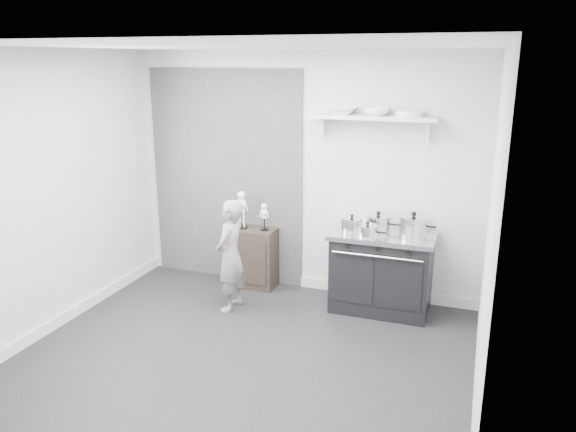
# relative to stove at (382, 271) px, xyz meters

# --- Properties ---
(ground) EXTENTS (4.00, 4.00, 0.00)m
(ground) POSITION_rel_stove_xyz_m (-0.99, -1.48, -0.43)
(ground) COLOR black
(ground) RESTS_ON ground
(room_shell) EXTENTS (4.02, 3.62, 2.71)m
(room_shell) POSITION_rel_stove_xyz_m (-1.08, -1.33, 1.21)
(room_shell) COLOR #B9B9B7
(room_shell) RESTS_ON ground
(wall_shelf) EXTENTS (1.30, 0.26, 0.24)m
(wall_shelf) POSITION_rel_stove_xyz_m (-0.19, 0.20, 1.58)
(wall_shelf) COLOR silver
(wall_shelf) RESTS_ON room_shell
(stove) EXTENTS (1.07, 0.67, 0.86)m
(stove) POSITION_rel_stove_xyz_m (0.00, 0.00, 0.00)
(stove) COLOR black
(stove) RESTS_ON ground
(side_cabinet) EXTENTS (0.54, 0.32, 0.70)m
(side_cabinet) POSITION_rel_stove_xyz_m (-1.54, 0.13, -0.08)
(side_cabinet) COLOR black
(side_cabinet) RESTS_ON ground
(child) EXTENTS (0.30, 0.45, 1.21)m
(child) POSITION_rel_stove_xyz_m (-1.51, -0.53, 0.17)
(child) COLOR gray
(child) RESTS_ON ground
(pot_front_left) EXTENTS (0.31, 0.22, 0.19)m
(pot_front_left) POSITION_rel_stove_xyz_m (-0.32, -0.09, 0.50)
(pot_front_left) COLOR silver
(pot_front_left) RESTS_ON stove
(pot_back_left) EXTENTS (0.35, 0.27, 0.20)m
(pot_back_left) POSITION_rel_stove_xyz_m (-0.08, 0.10, 0.50)
(pot_back_left) COLOR silver
(pot_back_left) RESTS_ON stove
(pot_back_right) EXTENTS (0.38, 0.30, 0.22)m
(pot_back_right) POSITION_rel_stove_xyz_m (0.29, 0.11, 0.51)
(pot_back_right) COLOR silver
(pot_back_right) RESTS_ON stove
(pot_front_center) EXTENTS (0.30, 0.21, 0.15)m
(pot_front_center) POSITION_rel_stove_xyz_m (-0.13, -0.17, 0.49)
(pot_front_center) COLOR silver
(pot_front_center) RESTS_ON stove
(skeleton_full) EXTENTS (0.14, 0.09, 0.51)m
(skeleton_full) POSITION_rel_stove_xyz_m (-1.67, 0.13, 0.52)
(skeleton_full) COLOR white
(skeleton_full) RESTS_ON side_cabinet
(skeleton_torso) EXTENTS (0.10, 0.07, 0.37)m
(skeleton_torso) POSITION_rel_stove_xyz_m (-1.39, 0.13, 0.45)
(skeleton_torso) COLOR white
(skeleton_torso) RESTS_ON side_cabinet
(bowl_large) EXTENTS (0.32, 0.32, 0.08)m
(bowl_large) POSITION_rel_stove_xyz_m (-0.54, 0.19, 1.65)
(bowl_large) COLOR white
(bowl_large) RESTS_ON wall_shelf
(bowl_small) EXTENTS (0.27, 0.27, 0.08)m
(bowl_small) POSITION_rel_stove_xyz_m (-0.17, 0.19, 1.65)
(bowl_small) COLOR white
(bowl_small) RESTS_ON wall_shelf
(plate_stack) EXTENTS (0.27, 0.27, 0.06)m
(plate_stack) POSITION_rel_stove_xyz_m (0.17, 0.19, 1.64)
(plate_stack) COLOR silver
(plate_stack) RESTS_ON wall_shelf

